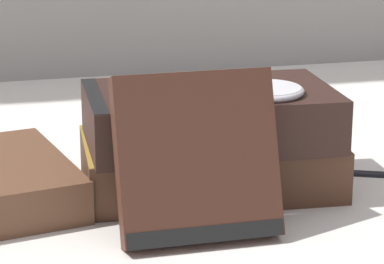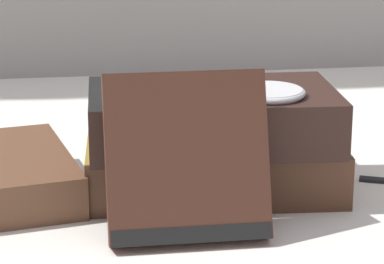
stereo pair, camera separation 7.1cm
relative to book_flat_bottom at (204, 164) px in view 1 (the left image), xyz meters
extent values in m
plane|color=white|center=(-0.02, -0.06, -0.02)|extent=(3.00, 3.00, 0.00)
cube|color=#4C2D1E|center=(0.01, 0.00, 0.00)|extent=(0.22, 0.13, 0.04)
cube|color=olive|center=(-0.09, 0.01, 0.00)|extent=(0.02, 0.12, 0.04)
cube|color=#331E19|center=(0.00, -0.01, 0.04)|extent=(0.21, 0.13, 0.04)
cube|color=black|center=(-0.09, 0.00, 0.04)|extent=(0.02, 0.12, 0.05)
cube|color=#422319|center=(-0.03, -0.10, 0.04)|extent=(0.12, 0.06, 0.12)
cube|color=black|center=(-0.03, -0.11, -0.01)|extent=(0.12, 0.02, 0.02)
cylinder|color=silver|center=(0.04, -0.03, 0.07)|extent=(0.06, 0.06, 0.01)
torus|color=silver|center=(0.04, -0.03, 0.07)|extent=(0.06, 0.06, 0.01)
sphere|color=silver|center=(0.04, 0.00, 0.07)|extent=(0.01, 0.01, 0.01)
camera|label=1|loc=(-0.19, -0.70, 0.25)|focal=85.00mm
camera|label=2|loc=(-0.12, -0.71, 0.25)|focal=85.00mm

